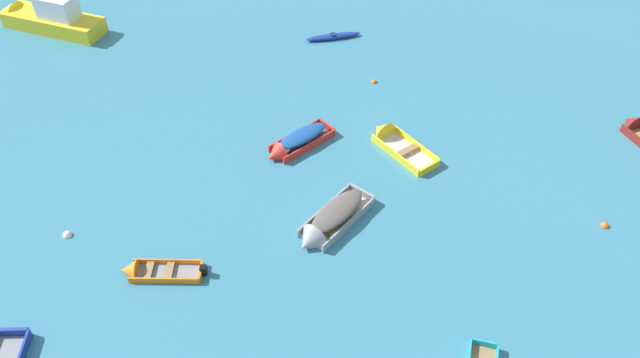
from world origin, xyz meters
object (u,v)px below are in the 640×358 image
object	(u,v)px
rowboat_grey_near_left	(327,224)
motor_launch_yellow_distant_center	(47,17)
rowboat_yellow_far_back	(390,138)
rowboat_orange_cluster_inner	(146,271)
kayak_deep_blue_cluster_outer	(333,36)
rowboat_red_midfield_left	(293,144)
mooring_buoy_between_boats_right	(604,226)
mooring_buoy_far_field	(374,82)
mooring_buoy_near_foreground	(68,235)

from	to	relation	value
rowboat_grey_near_left	motor_launch_yellow_distant_center	distance (m)	22.91
rowboat_yellow_far_back	motor_launch_yellow_distant_center	world-z (taller)	motor_launch_yellow_distant_center
rowboat_yellow_far_back	rowboat_orange_cluster_inner	bearing A→B (deg)	-132.12
rowboat_orange_cluster_inner	kayak_deep_blue_cluster_outer	distance (m)	18.68
rowboat_red_midfield_left	rowboat_grey_near_left	bearing A→B (deg)	-63.44
rowboat_yellow_far_back	kayak_deep_blue_cluster_outer	bearing A→B (deg)	114.92
motor_launch_yellow_distant_center	mooring_buoy_between_boats_right	distance (m)	32.00
rowboat_yellow_far_back	kayak_deep_blue_cluster_outer	size ratio (longest dim) A/B	1.10
rowboat_grey_near_left	mooring_buoy_between_boats_right	bearing A→B (deg)	10.33
rowboat_grey_near_left	mooring_buoy_far_field	distance (m)	10.79
rowboat_orange_cluster_inner	mooring_buoy_far_field	world-z (taller)	rowboat_orange_cluster_inner
mooring_buoy_far_field	mooring_buoy_near_foreground	bearing A→B (deg)	-131.01
motor_launch_yellow_distant_center	mooring_buoy_near_foreground	distance (m)	17.42
rowboat_red_midfield_left	mooring_buoy_near_foreground	world-z (taller)	rowboat_red_midfield_left
rowboat_orange_cluster_inner	motor_launch_yellow_distant_center	world-z (taller)	motor_launch_yellow_distant_center
motor_launch_yellow_distant_center	mooring_buoy_far_field	world-z (taller)	motor_launch_yellow_distant_center
rowboat_orange_cluster_inner	mooring_buoy_near_foreground	size ratio (longest dim) A/B	8.65
mooring_buoy_near_foreground	mooring_buoy_between_boats_right	bearing A→B (deg)	10.82
rowboat_red_midfield_left	mooring_buoy_between_boats_right	world-z (taller)	rowboat_red_midfield_left
mooring_buoy_between_boats_right	mooring_buoy_far_field	distance (m)	13.59
rowboat_grey_near_left	motor_launch_yellow_distant_center	bearing A→B (deg)	144.96
kayak_deep_blue_cluster_outer	rowboat_red_midfield_left	size ratio (longest dim) A/B	0.93
kayak_deep_blue_cluster_outer	rowboat_yellow_far_back	bearing A→B (deg)	-65.08
rowboat_yellow_far_back	rowboat_grey_near_left	xyz separation A→B (m)	(-2.06, -6.04, 0.15)
rowboat_yellow_far_back	mooring_buoy_far_field	bearing A→B (deg)	104.81
kayak_deep_blue_cluster_outer	mooring_buoy_between_boats_right	world-z (taller)	kayak_deep_blue_cluster_outer
rowboat_red_midfield_left	mooring_buoy_between_boats_right	xyz separation A→B (m)	(13.61, -2.67, -0.30)
rowboat_red_midfield_left	mooring_buoy_far_field	world-z (taller)	rowboat_red_midfield_left
rowboat_orange_cluster_inner	rowboat_grey_near_left	size ratio (longest dim) A/B	0.80
rowboat_orange_cluster_inner	rowboat_grey_near_left	xyz separation A→B (m)	(6.47, 3.39, 0.19)
rowboat_red_midfield_left	mooring_buoy_far_field	size ratio (longest dim) A/B	11.60
kayak_deep_blue_cluster_outer	mooring_buoy_far_field	size ratio (longest dim) A/B	10.75
motor_launch_yellow_distant_center	mooring_buoy_near_foreground	xyz separation A→B (m)	(8.41, -15.23, -0.72)
rowboat_orange_cluster_inner	rowboat_red_midfield_left	bearing A→B (deg)	63.12
rowboat_red_midfield_left	kayak_deep_blue_cluster_outer	bearing A→B (deg)	87.86
rowboat_orange_cluster_inner	rowboat_yellow_far_back	world-z (taller)	rowboat_yellow_far_back
rowboat_yellow_far_back	rowboat_red_midfield_left	world-z (taller)	rowboat_yellow_far_back
rowboat_yellow_far_back	rowboat_red_midfield_left	xyz separation A→B (m)	(-4.42, -1.32, 0.13)
rowboat_red_midfield_left	motor_launch_yellow_distant_center	bearing A→B (deg)	152.78
rowboat_yellow_far_back	rowboat_red_midfield_left	size ratio (longest dim) A/B	1.02
rowboat_grey_near_left	mooring_buoy_between_boats_right	distance (m)	11.44
rowboat_grey_near_left	mooring_buoy_near_foreground	world-z (taller)	rowboat_grey_near_left
motor_launch_yellow_distant_center	rowboat_red_midfield_left	distance (m)	18.44
mooring_buoy_between_boats_right	mooring_buoy_far_field	size ratio (longest dim) A/B	1.15
motor_launch_yellow_distant_center	mooring_buoy_far_field	size ratio (longest dim) A/B	23.59
rowboat_grey_near_left	rowboat_red_midfield_left	world-z (taller)	rowboat_grey_near_left
motor_launch_yellow_distant_center	mooring_buoy_near_foreground	size ratio (longest dim) A/B	18.27
rowboat_orange_cluster_inner	mooring_buoy_near_foreground	xyz separation A→B (m)	(-3.87, 1.31, -0.14)
mooring_buoy_between_boats_right	mooring_buoy_near_foreground	world-z (taller)	mooring_buoy_near_foreground
kayak_deep_blue_cluster_outer	rowboat_orange_cluster_inner	bearing A→B (deg)	-103.90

